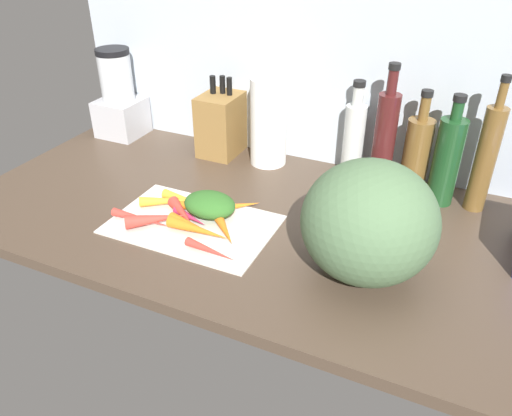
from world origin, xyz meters
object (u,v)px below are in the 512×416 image
Objects in this scene: carrot_3 at (203,211)px; bottle_0 at (354,137)px; winter_squash at (369,222)px; carrot_1 at (237,206)px; cutting_board at (193,224)px; bottle_3 at (447,160)px; blender_appliance at (119,99)px; carrot_4 at (210,251)px; knife_block at (221,124)px; carrot_10 at (158,219)px; bottle_4 at (486,158)px; carrot_7 at (181,198)px; carrot_11 at (190,217)px; bottle_1 at (384,140)px; carrot_0 at (198,230)px; paper_towel_roll at (269,122)px; carrot_5 at (141,219)px; carrot_9 at (182,213)px; bottle_2 at (416,154)px; carrot_2 at (171,201)px; carrot_8 at (190,225)px; carrot_6 at (225,230)px.

carrot_3 is 49.75cm from bottle_0.
carrot_1 is at bearing 163.51° from winter_squash.
bottle_3 is (55.18, 38.67, 12.15)cm from cutting_board.
bottle_3 is at bearing -1.04° from blender_appliance.
knife_block is (-24.55, 51.76, 8.03)cm from carrot_4.
bottle_4 is (71.46, 43.58, 12.28)cm from carrot_10.
carrot_7 is 10.10cm from carrot_11.
carrot_11 is 0.31× the size of bottle_1.
carrot_0 reaches higher than carrot_4.
paper_towel_roll is at bearing 86.52° from carrot_3.
carrot_5 is 10.56cm from carrot_9.
bottle_2 reaches higher than carrot_9.
carrot_2 is at bearing 173.98° from winter_squash.
carrot_1 is at bearing 99.22° from carrot_4.
bottle_1 is at bearing -27.27° from bottle_0.
carrot_4 is 1.30× the size of carrot_7.
bottle_2 reaches higher than cutting_board.
carrot_0 is 73.20cm from blender_appliance.
carrot_7 is 0.94× the size of carrot_11.
carrot_0 reaches higher than carrot_1.
carrot_4 is at bearing -119.06° from bottle_1.
bottle_0 reaches higher than carrot_8.
carrot_6 reaches higher than cutting_board.
carrot_9 is 1.18× the size of carrot_11.
carrot_0 is 0.47× the size of bottle_4.
carrot_9 reaches higher than carrot_11.
carrot_5 is at bearing -149.65° from bottle_4.
bottle_1 is 0.99× the size of bottle_4.
carrot_1 is 8.90cm from carrot_3.
bottle_0 is (24.36, 48.62, 9.56)cm from carrot_0.
carrot_1 is 0.52× the size of knife_block.
carrot_8 is 0.39× the size of bottle_3.
carrot_4 is 11.44cm from carrot_8.
carrot_10 is at bearing -173.35° from carrot_8.
carrot_8 is at bearing -176.25° from winter_squash.
carrot_10 is (-7.98, -8.98, 0.78)cm from carrot_3.
carrot_8 is 0.39× the size of blender_appliance.
carrot_10 is at bearing -142.84° from carrot_11.
carrot_8 is (13.29, 1.97, 0.58)cm from carrot_5.
bottle_1 is at bearing 60.94° from carrot_4.
bottle_2 is at bearing 40.51° from carrot_11.
carrot_3 is at bearing -34.17° from blender_appliance.
bottle_1 reaches higher than paper_towel_roll.
carrot_5 is 47.98cm from knife_block.
carrot_5 is (-11.87, -5.46, 1.48)cm from cutting_board.
carrot_5 is 0.62× the size of paper_towel_roll.
bottle_2 reaches higher than carrot_11.
bottle_3 reaches higher than carrot_11.
carrot_3 is at bearing 173.21° from winter_squash.
carrot_5 is 1.26× the size of carrot_9.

